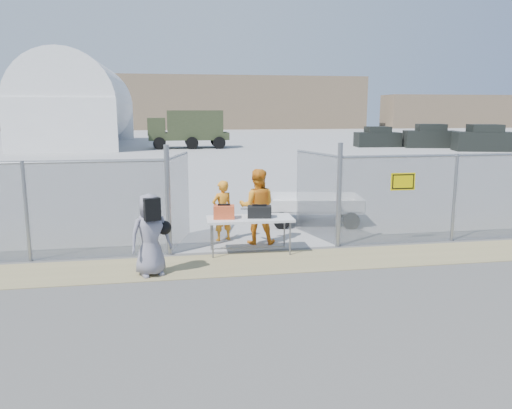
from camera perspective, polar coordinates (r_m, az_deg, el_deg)
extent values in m
plane|color=#4E4E4E|center=(9.90, 2.01, -8.41)|extent=(160.00, 160.00, 0.00)
cube|color=#9B9B9B|center=(51.29, -7.76, 7.02)|extent=(160.00, 80.00, 0.01)
cube|color=#988B5D|center=(10.83, 0.91, -6.67)|extent=(44.00, 1.60, 0.01)
cube|color=#E25328|center=(11.29, -3.67, -0.86)|extent=(0.50, 0.37, 0.29)
cube|color=black|center=(11.38, 0.39, -0.83)|extent=(0.59, 0.40, 0.26)
imported|color=orange|center=(12.50, -3.87, -0.73)|extent=(0.66, 0.56, 1.54)
imported|color=orange|center=(12.19, 0.14, -0.23)|extent=(1.02, 0.86, 1.85)
imported|color=gray|center=(10.06, -11.99, -3.42)|extent=(0.93, 0.76, 1.65)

